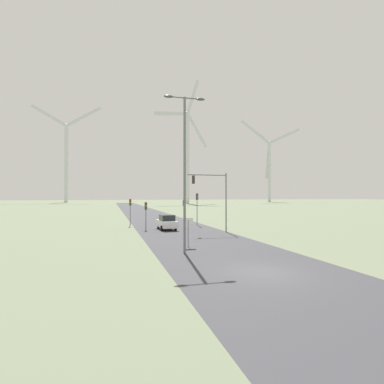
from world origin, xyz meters
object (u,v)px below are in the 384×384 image
(stop_sign_near, at_px, (188,227))
(traffic_light_post_near_right, at_px, (197,202))
(wind_turbine_center, at_px, (187,148))
(wind_turbine_right, at_px, (269,164))
(car_approaching, at_px, (167,222))
(traffic_light_post_mid_left, at_px, (130,206))
(traffic_light_post_near_left, at_px, (146,210))
(traffic_light_post_mid_right, at_px, (184,206))
(wind_turbine_left, at_px, (66,154))
(traffic_light_mast_overhead, at_px, (214,190))
(streetlamp, at_px, (185,157))

(stop_sign_near, bearing_deg, traffic_light_post_near_right, 71.36)
(wind_turbine_center, bearing_deg, traffic_light_post_near_right, -103.73)
(wind_turbine_right, bearing_deg, car_approaching, -123.87)
(traffic_light_post_near_right, relative_size, traffic_light_post_mid_left, 1.22)
(traffic_light_post_near_left, relative_size, car_approaching, 0.80)
(traffic_light_post_near_left, xyz_separation_m, car_approaching, (2.48, -0.63, -1.56))
(traffic_light_post_near_right, relative_size, car_approaching, 1.07)
(traffic_light_post_mid_right, bearing_deg, wind_turbine_center, 75.25)
(traffic_light_post_mid_right, bearing_deg, wind_turbine_left, 104.42)
(wind_turbine_right, bearing_deg, wind_turbine_left, 171.89)
(wind_turbine_right, bearing_deg, traffic_light_post_mid_left, -126.15)
(car_approaching, xyz_separation_m, wind_turbine_right, (95.84, 142.81, 24.76))
(wind_turbine_left, xyz_separation_m, wind_turbine_right, (128.73, -18.34, -4.10))
(traffic_light_post_mid_left, xyz_separation_m, car_approaching, (4.00, -6.15, -1.80))
(stop_sign_near, xyz_separation_m, traffic_light_post_near_right, (5.67, 16.81, 1.64))
(traffic_light_mast_overhead, distance_m, wind_turbine_right, 174.26)
(traffic_light_post_mid_right, height_order, wind_turbine_left, wind_turbine_left)
(wind_turbine_left, relative_size, wind_turbine_right, 1.11)
(traffic_light_post_near_left, bearing_deg, traffic_light_post_near_right, 25.45)
(car_approaching, height_order, wind_turbine_left, wind_turbine_left)
(traffic_light_post_near_left, xyz_separation_m, wind_turbine_right, (98.32, 142.17, 23.20))
(wind_turbine_center, relative_size, wind_turbine_right, 1.24)
(streetlamp, height_order, stop_sign_near, streetlamp)
(wind_turbine_center, bearing_deg, stop_sign_near, -104.39)
(traffic_light_mast_overhead, relative_size, wind_turbine_center, 0.10)
(traffic_light_post_mid_right, relative_size, car_approaching, 0.81)
(stop_sign_near, relative_size, wind_turbine_right, 0.04)
(streetlamp, height_order, wind_turbine_left, wind_turbine_left)
(traffic_light_post_mid_left, distance_m, wind_turbine_right, 170.79)
(traffic_light_mast_overhead, distance_m, wind_turbine_left, 171.35)
(traffic_light_mast_overhead, bearing_deg, traffic_light_post_mid_left, 129.76)
(streetlamp, height_order, traffic_light_post_mid_left, streetlamp)
(traffic_light_post_near_left, height_order, traffic_light_post_mid_right, traffic_light_post_mid_right)
(traffic_light_mast_overhead, bearing_deg, car_approaching, 137.69)
(streetlamp, relative_size, traffic_light_post_near_right, 2.53)
(wind_turbine_left, bearing_deg, traffic_light_post_mid_left, -79.44)
(car_approaching, bearing_deg, traffic_light_post_mid_right, 67.69)
(traffic_light_post_mid_left, distance_m, car_approaching, 7.56)
(traffic_light_post_mid_right, bearing_deg, traffic_light_post_mid_left, -144.36)
(stop_sign_near, bearing_deg, traffic_light_mast_overhead, 58.45)
(traffic_light_post_near_right, height_order, traffic_light_mast_overhead, traffic_light_mast_overhead)
(traffic_light_post_near_right, bearing_deg, traffic_light_post_mid_left, 168.18)
(streetlamp, height_order, wind_turbine_right, wind_turbine_right)
(traffic_light_mast_overhead, xyz_separation_m, wind_turbine_center, (27.92, 120.54, 24.66))
(streetlamp, bearing_deg, traffic_light_mast_overhead, 60.92)
(traffic_light_mast_overhead, relative_size, car_approaching, 1.60)
(stop_sign_near, relative_size, traffic_light_post_mid_right, 0.69)
(streetlamp, xyz_separation_m, traffic_light_post_near_left, (-0.99, 15.74, -4.52))
(traffic_light_post_mid_left, distance_m, traffic_light_mast_overhead, 13.59)
(traffic_light_post_mid_right, distance_m, wind_turbine_left, 155.60)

